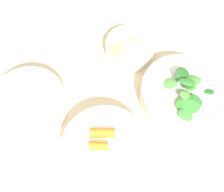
% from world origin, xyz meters
% --- Properties ---
extents(ground_plane, '(10.00, 10.00, 0.00)m').
position_xyz_m(ground_plane, '(0.00, 0.00, 0.00)').
color(ground_plane, '#2D2D33').
extents(dining_table, '(1.03, 1.04, 0.76)m').
position_xyz_m(dining_table, '(0.00, 0.00, 0.64)').
color(dining_table, beige).
rests_on(dining_table, ground_plane).
extents(bowl_carrots, '(0.19, 0.19, 0.07)m').
position_xyz_m(bowl_carrots, '(-0.14, 0.09, 0.79)').
color(bowl_carrots, white).
rests_on(bowl_carrots, dining_table).
extents(bowl_greens, '(0.20, 0.20, 0.10)m').
position_xyz_m(bowl_greens, '(-0.14, -0.14, 0.79)').
color(bowl_greens, silver).
rests_on(bowl_greens, dining_table).
extents(bowl_beans_hotdog, '(0.18, 0.18, 0.06)m').
position_xyz_m(bowl_beans_hotdog, '(0.07, 0.17, 0.78)').
color(bowl_beans_hotdog, white).
rests_on(bowl_beans_hotdog, dining_table).
extents(bowl_cookies, '(0.13, 0.13, 0.05)m').
position_xyz_m(bowl_cookies, '(0.05, -0.13, 0.78)').
color(bowl_cookies, silver).
rests_on(bowl_cookies, dining_table).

